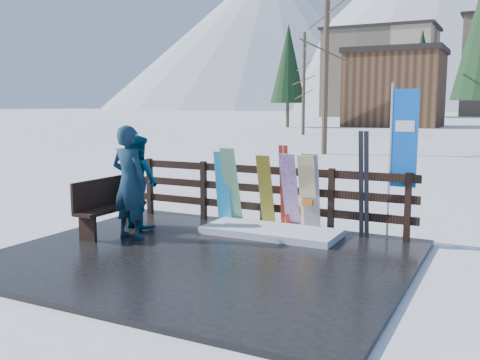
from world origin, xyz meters
The scene contains 16 objects.
ground centered at (0.00, 0.00, 0.00)m, with size 700.00×700.00×0.00m, color white.
deck centered at (0.00, 0.00, 0.04)m, with size 6.00×5.00×0.08m, color black.
fence centered at (0.00, 2.20, 0.74)m, with size 5.60×0.10×1.15m.
snow_patch centered at (0.42, 1.60, 0.14)m, with size 2.36×1.00×0.12m, color white.
bench centered at (-2.20, 0.43, 0.60)m, with size 0.41×1.50×0.97m.
snowboard_0 centered at (-0.74, 1.98, 0.77)m, with size 0.29×0.03×1.40m, color #249FDE.
snowboard_1 centered at (-0.56, 1.98, 0.81)m, with size 0.29×0.03×1.51m, color white.
snowboard_2 centered at (0.14, 1.98, 0.76)m, with size 0.26×0.03×1.40m, color yellow.
snowboard_3 centered at (0.62, 1.98, 0.79)m, with size 0.29×0.03×1.46m, color white.
snowboard_4 centered at (1.00, 1.98, 0.79)m, with size 0.29×0.03×1.43m, color black.
snowboard_5 centered at (0.94, 1.98, 0.78)m, with size 0.30×0.03×1.42m, color white.
ski_pair_a centered at (0.47, 2.05, 0.85)m, with size 0.16×0.19×1.54m.
ski_pair_b centered at (1.90, 2.05, 0.99)m, with size 0.17×0.28×1.82m.
rental_flag centered at (2.44, 2.25, 1.69)m, with size 0.45×0.04×2.60m.
person_front centered at (-1.62, 0.33, 1.04)m, with size 0.70×0.46×1.91m, color #143B49.
person_back centered at (-2.01, 1.05, 0.94)m, with size 0.83×0.65×1.71m, color navy.
Camera 1 is at (4.06, -6.73, 2.30)m, focal length 40.00 mm.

